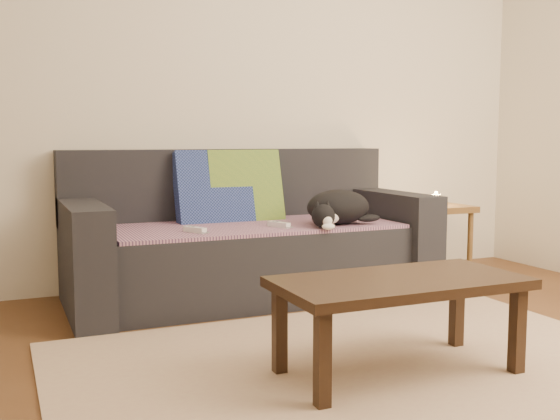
{
  "coord_description": "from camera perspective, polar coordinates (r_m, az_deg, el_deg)",
  "views": [
    {
      "loc": [
        -1.35,
        -2.05,
        0.93
      ],
      "look_at": [
        0.05,
        1.2,
        0.55
      ],
      "focal_mm": 42.0,
      "sensor_mm": 36.0,
      "label": 1
    }
  ],
  "objects": [
    {
      "name": "wii_remote_b",
      "position": [
        3.68,
        -0.11,
        -1.28
      ],
      "size": [
        0.09,
        0.15,
        0.03
      ],
      "primitive_type": "cube",
      "rotation": [
        0.0,
        0.0,
        1.96
      ],
      "color": "white",
      "rests_on": "throw_blanket"
    },
    {
      "name": "candle",
      "position": [
        4.44,
        13.42,
        0.9
      ],
      "size": [
        0.06,
        0.06,
        0.09
      ],
      "color": "beige",
      "rests_on": "side_table"
    },
    {
      "name": "wii_remote_a",
      "position": [
        3.5,
        -7.43,
        -1.72
      ],
      "size": [
        0.1,
        0.15,
        0.03
      ],
      "primitive_type": "cube",
      "rotation": [
        0.0,
        0.0,
        2.02
      ],
      "color": "white",
      "rests_on": "throw_blanket"
    },
    {
      "name": "cushion_green",
      "position": [
        4.04,
        -3.14,
        1.88
      ],
      "size": [
        0.46,
        0.24,
        0.48
      ],
      "primitive_type": "cube",
      "rotation": [
        -0.27,
        0.0,
        0.0
      ],
      "color": "#0A4630",
      "rests_on": "throw_blanket"
    },
    {
      "name": "sofa",
      "position": [
        3.91,
        -2.84,
        -3.0
      ],
      "size": [
        2.1,
        0.94,
        0.87
      ],
      "color": "#232328",
      "rests_on": "ground"
    },
    {
      "name": "back_wall",
      "position": [
        4.28,
        -4.95,
        11.08
      ],
      "size": [
        4.5,
        0.04,
        2.6
      ],
      "primitive_type": "cube",
      "color": "beige",
      "rests_on": "ground"
    },
    {
      "name": "side_table",
      "position": [
        4.45,
        13.38,
        -0.7
      ],
      "size": [
        0.4,
        0.4,
        0.5
      ],
      "color": "brown",
      "rests_on": "ground"
    },
    {
      "name": "coffee_table",
      "position": [
        2.63,
        10.34,
        -6.89
      ],
      "size": [
        0.98,
        0.49,
        0.39
      ],
      "color": "black",
      "rests_on": "rug"
    },
    {
      "name": "rug",
      "position": [
        2.74,
        7.98,
        -13.66
      ],
      "size": [
        2.5,
        1.8,
        0.01
      ],
      "primitive_type": "cube",
      "color": "tan",
      "rests_on": "ground"
    },
    {
      "name": "cat",
      "position": [
        3.8,
        5.01,
        0.17
      ],
      "size": [
        0.46,
        0.36,
        0.2
      ],
      "rotation": [
        0.0,
        0.0,
        0.06
      ],
      "color": "black",
      "rests_on": "throw_blanket"
    },
    {
      "name": "ground",
      "position": [
        2.62,
        9.74,
        -14.75
      ],
      "size": [
        4.5,
        4.5,
        0.0
      ],
      "primitive_type": "plane",
      "color": "brown",
      "rests_on": "ground"
    },
    {
      "name": "throw_blanket",
      "position": [
        3.81,
        -2.36,
        -1.41
      ],
      "size": [
        1.66,
        0.74,
        0.02
      ],
      "primitive_type": "cube",
      "color": "#3E274A",
      "rests_on": "sofa"
    },
    {
      "name": "cushion_navy",
      "position": [
        3.98,
        -5.81,
        1.79
      ],
      "size": [
        0.46,
        0.24,
        0.48
      ],
      "primitive_type": "cube",
      "rotation": [
        -0.29,
        0.0,
        0.0
      ],
      "color": "#111F4C",
      "rests_on": "throw_blanket"
    }
  ]
}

